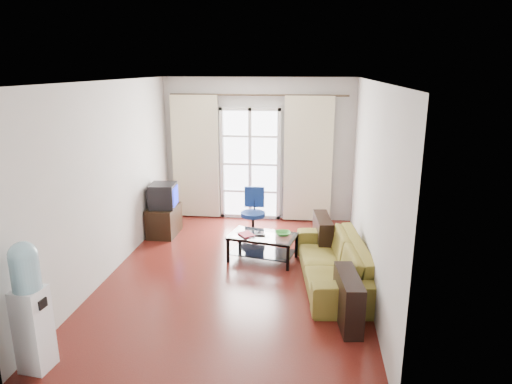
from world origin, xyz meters
TOP-DOWN VIEW (x-y plane):
  - floor at (0.00, 0.00)m, footprint 5.20×5.20m
  - ceiling at (0.00, 0.00)m, footprint 5.20×5.20m
  - wall_back at (0.00, 2.60)m, footprint 3.60×0.02m
  - wall_front at (0.00, -2.60)m, footprint 3.60×0.02m
  - wall_left at (-1.80, 0.00)m, footprint 0.02×5.20m
  - wall_right at (1.80, 0.00)m, footprint 0.02×5.20m
  - french_door at (-0.15, 2.54)m, footprint 1.16×0.06m
  - curtain_rod at (0.00, 2.50)m, footprint 3.30×0.04m
  - curtain_left at (-1.20, 2.48)m, footprint 0.90×0.07m
  - curtain_right at (0.95, 2.48)m, footprint 0.90×0.07m
  - radiator at (0.80, 2.50)m, footprint 0.64×0.12m
  - sofa at (1.35, -0.08)m, footprint 2.27×1.32m
  - coffee_table at (0.31, 0.55)m, footprint 1.09×0.76m
  - bowl at (0.62, 0.57)m, footprint 0.31×0.31m
  - book at (-0.01, 0.45)m, footprint 0.43×0.44m
  - remote at (0.27, 0.52)m, footprint 0.17×0.05m
  - tv_stand at (-1.54, 1.44)m, footprint 0.46×0.70m
  - crt_tv at (-1.54, 1.41)m, footprint 0.50×0.49m
  - task_chair at (0.05, 1.49)m, footprint 0.59×0.59m
  - water_cooler at (-1.60, -2.33)m, footprint 0.31×0.30m

SIDE VIEW (x-z plane):
  - floor at x=0.00m, z-range 0.00..0.00m
  - tv_stand at x=-1.54m, z-range 0.00..0.51m
  - task_chair at x=0.05m, z-range -0.18..0.69m
  - coffee_table at x=0.31m, z-range 0.06..0.46m
  - sofa at x=1.35m, z-range 0.00..0.60m
  - radiator at x=0.80m, z-range 0.01..0.65m
  - remote at x=0.27m, z-range 0.41..0.42m
  - book at x=-0.01m, z-range 0.41..0.43m
  - bowl at x=0.62m, z-range 0.41..0.46m
  - water_cooler at x=-1.60m, z-range 0.03..1.36m
  - crt_tv at x=-1.54m, z-range 0.51..0.93m
  - french_door at x=-0.15m, z-range 0.00..2.15m
  - curtain_left at x=-1.20m, z-range 0.02..2.38m
  - curtain_right at x=0.95m, z-range 0.02..2.38m
  - wall_back at x=0.00m, z-range 0.00..2.70m
  - wall_front at x=0.00m, z-range 0.00..2.70m
  - wall_left at x=-1.80m, z-range 0.00..2.70m
  - wall_right at x=1.80m, z-range 0.00..2.70m
  - curtain_rod at x=0.00m, z-range 2.36..2.40m
  - ceiling at x=0.00m, z-range 2.70..2.70m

